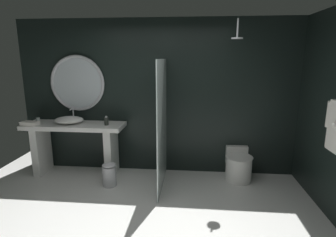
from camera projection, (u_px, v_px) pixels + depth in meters
ground_plane at (139, 235)px, 3.09m from camera, size 5.76×5.76×0.00m
back_wall_panel at (159, 98)px, 4.64m from camera, size 4.80×0.10×2.60m
vanity_counter at (75, 141)px, 4.60m from camera, size 1.67×0.53×0.89m
vessel_sink at (69, 120)px, 4.55m from camera, size 0.48×0.39×0.23m
tumbler_cup at (38, 120)px, 4.57m from camera, size 0.06×0.06×0.09m
soap_dispenser at (106, 121)px, 4.43m from camera, size 0.07×0.07×0.15m
round_wall_mirror at (77, 83)px, 4.63m from camera, size 0.95×0.05×0.95m
shower_glass_panel at (162, 125)px, 4.10m from camera, size 0.02×1.15×1.95m
rain_shower_head at (237, 36)px, 3.77m from camera, size 0.16×0.16×0.28m
toilet at (238, 165)px, 4.46m from camera, size 0.44×0.63×0.50m
waste_bin at (109, 174)px, 4.24m from camera, size 0.21×0.21×0.37m
folded_hand_towel at (30, 123)px, 4.43m from camera, size 0.29×0.20×0.06m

